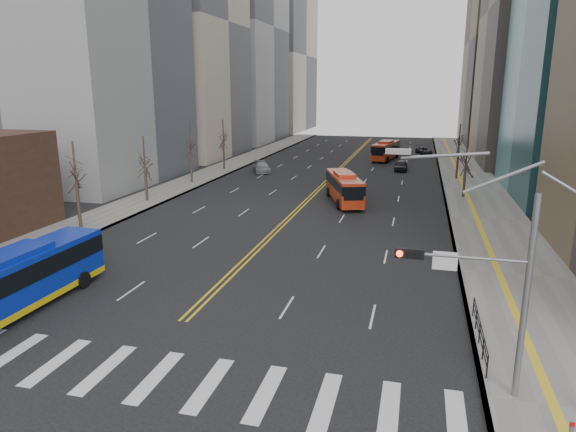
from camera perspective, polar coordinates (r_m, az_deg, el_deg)
The scene contains 16 objects.
ground at distance 23.27m, azimuth -17.18°, elevation -16.32°, with size 220.00×220.00×0.00m, color black.
sidewalk_right at distance 63.25m, azimuth 19.90°, elevation 2.79°, with size 7.00×130.00×0.15m, color gray.
sidewalk_left at distance 68.72m, azimuth -9.60°, elevation 4.28°, with size 5.00×130.00×0.15m, color gray.
crosswalk at distance 23.26m, azimuth -17.18°, elevation -16.30°, with size 26.70×4.00×0.01m.
centerline at distance 73.64m, azimuth 5.50°, elevation 5.00°, with size 0.55×100.00×0.01m.
office_towers at distance 86.97m, azimuth 7.49°, elevation 22.15°, with size 83.00×134.00×58.00m.
signal_mast at distance 20.19m, azimuth 21.13°, elevation -6.21°, with size 5.37×0.37×9.39m.
pedestrian_railing at distance 25.45m, azimuth 20.54°, elevation -11.76°, with size 0.06×6.06×1.02m.
bollards at distance 20.64m, azimuth 28.03°, elevation -19.88°, with size 2.87×3.17×0.78m.
street_trees at distance 54.99m, azimuth -5.25°, elevation 7.06°, with size 35.20×47.20×7.60m.
blue_bus at distance 30.52m, azimuth -27.96°, elevation -6.28°, with size 2.83×11.60×3.38m.
red_bus_near at distance 53.01m, azimuth 6.25°, elevation 3.36°, with size 5.32×10.00×3.14m.
red_bus_far at distance 86.04m, azimuth 10.83°, elevation 7.30°, with size 4.13×10.13×3.17m.
car_dark_mid at distance 75.21m, azimuth 12.45°, elevation 5.49°, with size 1.75×4.36×1.49m, color black.
car_silver at distance 72.17m, azimuth -2.94°, elevation 5.44°, with size 2.04×5.02×1.46m, color gray.
car_dark_far at distance 95.64m, azimuth 14.88°, elevation 7.04°, with size 1.98×4.30×1.20m, color black.
Camera 1 is at (11.12, -16.87, 11.52)m, focal length 32.00 mm.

